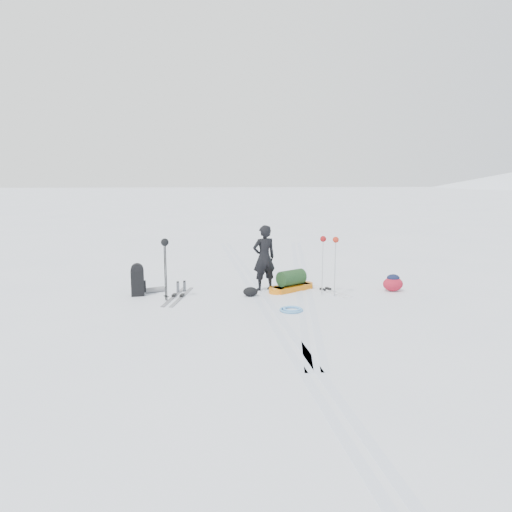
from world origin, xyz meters
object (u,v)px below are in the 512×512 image
(expedition_rucksack, at_px, (140,281))
(ski_poles_black, at_px, (165,250))
(pulk_sled, at_px, (291,283))
(skier, at_px, (264,258))

(expedition_rucksack, bearing_deg, ski_poles_black, -48.12)
(pulk_sled, relative_size, ski_poles_black, 0.92)
(skier, height_order, pulk_sled, skier)
(skier, xyz_separation_m, pulk_sled, (0.67, -0.09, -0.62))
(skier, relative_size, ski_poles_black, 1.13)
(expedition_rucksack, bearing_deg, skier, -1.91)
(expedition_rucksack, xyz_separation_m, ski_poles_black, (0.67, -0.57, 0.82))
(pulk_sled, distance_m, ski_poles_black, 3.25)
(skier, distance_m, ski_poles_black, 2.51)
(ski_poles_black, bearing_deg, expedition_rucksack, 150.18)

